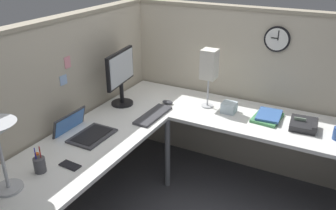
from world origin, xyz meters
TOP-DOWN VIEW (x-y plane):
  - ground_plane at (0.00, 0.00)m, footprint 6.80×6.80m
  - cubicle_wall_back at (-0.36, 0.87)m, footprint 2.57×0.12m
  - cubicle_wall_right at (0.87, -0.27)m, footprint 0.12×2.37m
  - desk at (-0.15, -0.05)m, footprint 2.35×2.15m
  - monitor at (0.18, 0.64)m, footprint 0.46×0.20m
  - laptop at (-0.44, 0.59)m, footprint 0.34×0.38m
  - keyboard at (0.09, 0.26)m, footprint 0.43×0.15m
  - computer_mouse at (0.38, 0.27)m, footprint 0.06×0.10m
  - pen_cup at (-0.95, 0.50)m, footprint 0.08×0.08m
  - cell_phone at (-0.82, 0.37)m, footprint 0.08×0.15m
  - office_phone at (0.44, -0.92)m, footprint 0.20×0.22m
  - book_stack at (0.50, -0.62)m, footprint 0.30×0.23m
  - desk_lamp_paper at (0.50, -0.07)m, footprint 0.13×0.13m
  - tissue_box at (0.47, -0.28)m, footprint 0.12×0.12m
  - wall_clock at (0.82, -0.55)m, footprint 0.04×0.22m
  - pinned_note_leftmost at (-0.34, 0.82)m, footprint 0.07×0.00m
  - pinned_note_middle at (-0.27, 0.82)m, footprint 0.06×0.00m

SIDE VIEW (x-z plane):
  - ground_plane at x=0.00m, z-range 0.00..0.00m
  - desk at x=-0.15m, z-range 0.27..1.00m
  - cell_phone at x=-0.82m, z-range 0.73..0.74m
  - keyboard at x=0.09m, z-range 0.73..0.75m
  - computer_mouse at x=0.38m, z-range 0.73..0.76m
  - book_stack at x=0.50m, z-range 0.73..0.77m
  - laptop at x=-0.44m, z-range 0.65..0.86m
  - office_phone at x=0.44m, z-range 0.71..0.82m
  - tissue_box at x=0.47m, z-range 0.73..0.82m
  - pen_cup at x=-0.95m, z-range 0.69..0.87m
  - cubicle_wall_back at x=-0.36m, z-range 0.00..1.58m
  - cubicle_wall_right at x=0.87m, z-range 0.00..1.58m
  - monitor at x=0.18m, z-range 0.77..1.27m
  - pinned_note_leftmost at x=-0.34m, z-range 1.06..1.14m
  - desk_lamp_paper at x=0.50m, z-range 0.85..1.38m
  - pinned_note_middle at x=-0.27m, z-range 1.18..1.27m
  - wall_clock at x=0.82m, z-range 1.23..1.45m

